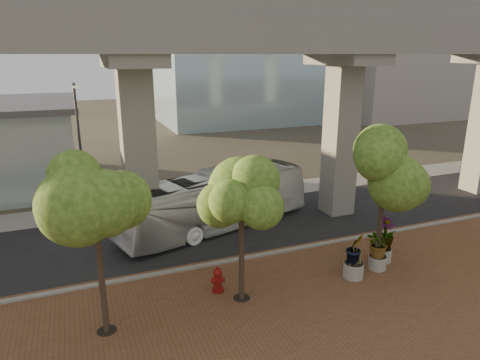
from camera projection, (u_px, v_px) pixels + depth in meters
name	position (u px, v px, depth m)	size (l,w,h in m)	color
ground	(262.00, 238.00, 23.17)	(160.00, 160.00, 0.00)	#353127
brick_plaza	(350.00, 320.00, 16.03)	(70.00, 13.00, 0.06)	brown
asphalt_road	(248.00, 225.00, 24.95)	(90.00, 8.00, 0.04)	black
curb_strip	(279.00, 252.00, 21.37)	(70.00, 0.25, 0.16)	gray
far_sidewalk	(218.00, 197.00, 29.86)	(90.00, 3.00, 0.06)	gray
transit_viaduct	(249.00, 99.00, 22.89)	(72.00, 5.60, 12.40)	gray
midrise_block	(393.00, 38.00, 65.24)	(18.00, 16.00, 24.00)	gray
transit_bus	(216.00, 201.00, 24.11)	(2.75, 11.69, 3.26)	silver
fire_hydrant	(218.00, 280.00, 17.77)	(0.55, 0.50, 1.11)	maroon
planter_front	(379.00, 245.00, 19.47)	(1.80, 1.80, 1.98)	gray
planter_right	(384.00, 235.00, 20.17)	(2.07, 2.07, 2.21)	#A29C93
planter_left	(355.00, 250.00, 18.69)	(1.96, 1.96, 2.16)	#A6A296
street_tree_far_west	(93.00, 196.00, 13.91)	(3.99, 3.99, 6.94)	#453427
street_tree_near_west	(242.00, 194.00, 16.15)	(3.79, 3.79, 6.23)	#453427
street_tree_near_east	(385.00, 175.00, 18.60)	(4.06, 4.06, 6.37)	#453427
streetlamp_west	(80.00, 144.00, 24.19)	(0.40, 1.17, 8.08)	#2E2E33
streetlamp_east	(338.00, 115.00, 30.89)	(0.45, 1.33, 9.16)	#29292D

